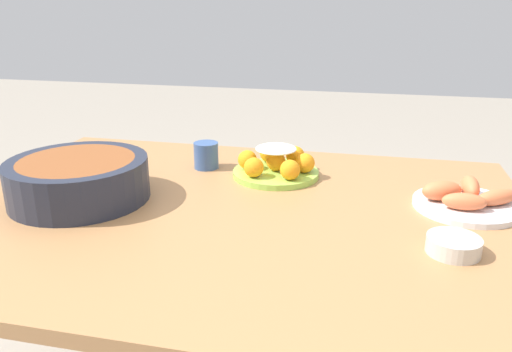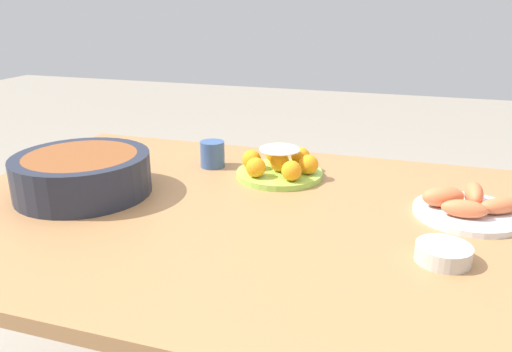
% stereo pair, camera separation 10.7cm
% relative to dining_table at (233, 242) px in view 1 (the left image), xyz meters
% --- Properties ---
extents(dining_table, '(1.38, 1.01, 0.75)m').
position_rel_dining_table_xyz_m(dining_table, '(0.00, 0.00, 0.00)').
color(dining_table, '#A87547').
rests_on(dining_table, ground_plane).
extents(cake_plate, '(0.24, 0.24, 0.09)m').
position_rel_dining_table_xyz_m(cake_plate, '(-0.06, -0.25, 0.12)').
color(cake_plate, '#99CC4C').
rests_on(cake_plate, dining_table).
extents(serving_bowl, '(0.34, 0.34, 0.10)m').
position_rel_dining_table_xyz_m(serving_bowl, '(0.38, 0.03, 0.14)').
color(serving_bowl, '#232838').
rests_on(serving_bowl, dining_table).
extents(sauce_bowl, '(0.10, 0.10, 0.03)m').
position_rel_dining_table_xyz_m(sauce_bowl, '(-0.47, 0.12, 0.11)').
color(sauce_bowl, beige).
rests_on(sauce_bowl, dining_table).
extents(seafood_platter, '(0.25, 0.24, 0.07)m').
position_rel_dining_table_xyz_m(seafood_platter, '(-0.53, -0.12, 0.11)').
color(seafood_platter, silver).
rests_on(seafood_platter, dining_table).
extents(cup_near, '(0.07, 0.07, 0.08)m').
position_rel_dining_table_xyz_m(cup_near, '(0.15, -0.27, 0.13)').
color(cup_near, '#38568E').
rests_on(cup_near, dining_table).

